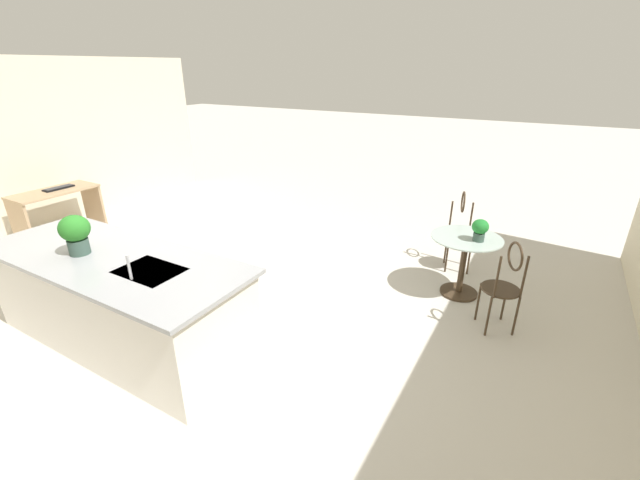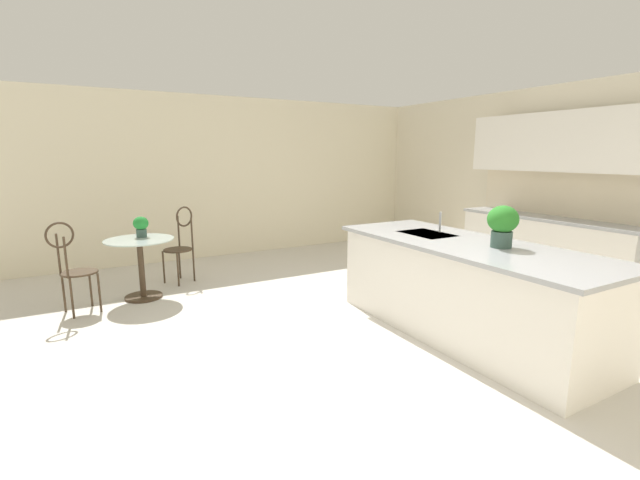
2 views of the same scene
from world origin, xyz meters
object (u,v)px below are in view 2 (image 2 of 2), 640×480
at_px(potted_plant_on_table, 141,225).
at_px(potted_plant_counter_near, 503,224).
at_px(chair_by_island, 72,263).
at_px(bistro_table, 141,263).
at_px(chair_near_window, 180,241).

bearing_deg(potted_plant_on_table, potted_plant_counter_near, 40.05).
bearing_deg(potted_plant_on_table, chair_by_island, -66.03).
bearing_deg(bistro_table, chair_by_island, -73.76).
xyz_separation_m(potted_plant_on_table, potted_plant_counter_near, (3.13, 2.63, 0.25)).
distance_m(chair_near_window, potted_plant_on_table, 0.72).
bearing_deg(bistro_table, potted_plant_counter_near, 41.78).
relative_size(potted_plant_on_table, potted_plant_counter_near, 0.67).
bearing_deg(potted_plant_counter_near, potted_plant_on_table, -139.95).
height_order(chair_near_window, chair_by_island, same).
height_order(bistro_table, potted_plant_counter_near, potted_plant_counter_near).
relative_size(chair_near_window, chair_by_island, 1.00).
distance_m(potted_plant_on_table, potted_plant_counter_near, 4.10).
height_order(bistro_table, chair_near_window, chair_near_window).
height_order(chair_by_island, potted_plant_counter_near, potted_plant_counter_near).
xyz_separation_m(bistro_table, chair_by_island, (0.21, -0.72, 0.13)).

